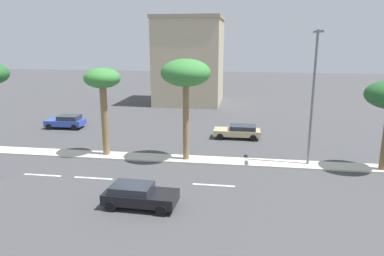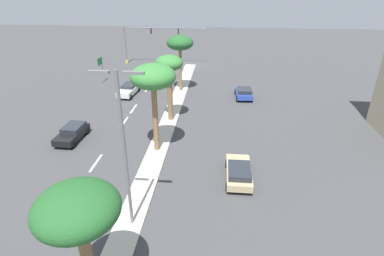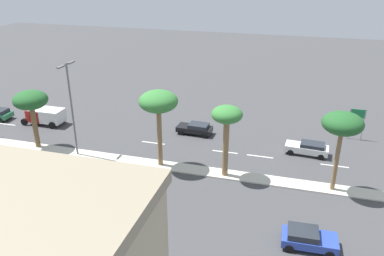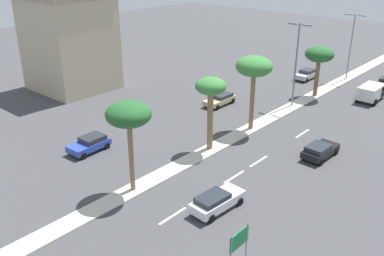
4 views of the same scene
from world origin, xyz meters
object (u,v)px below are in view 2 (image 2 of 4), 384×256
(traffic_signal_gantry, at_px, (144,40))
(palm_tree_rear, at_px, (169,67))
(palm_tree_mid, at_px, (180,44))
(palm_tree_trailing, at_px, (78,212))
(sedan_blue_outboard, at_px, (244,93))
(sedan_tan_mid, at_px, (239,172))
(sedan_black_near, at_px, (72,133))
(street_lamp_inboard, at_px, (124,142))
(palm_tree_leading, at_px, (153,79))
(directional_road_sign, at_px, (100,64))
(sedan_white_rear, at_px, (129,89))

(traffic_signal_gantry, height_order, palm_tree_rear, palm_tree_rear)
(palm_tree_mid, bearing_deg, palm_tree_trailing, 89.53)
(sedan_blue_outboard, xyz_separation_m, sedan_tan_mid, (1.43, 18.53, -0.04))
(palm_tree_rear, relative_size, sedan_black_near, 1.67)
(street_lamp_inboard, relative_size, sedan_blue_outboard, 2.45)
(palm_tree_leading, relative_size, palm_tree_trailing, 1.21)
(directional_road_sign, height_order, palm_tree_rear, palm_tree_rear)
(directional_road_sign, bearing_deg, sedan_black_near, 101.50)
(palm_tree_mid, height_order, sedan_white_rear, palm_tree_mid)
(sedan_blue_outboard, height_order, sedan_white_rear, same)
(traffic_signal_gantry, distance_m, sedan_white_rear, 17.53)
(palm_tree_leading, xyz_separation_m, street_lamp_inboard, (-0.25, 9.43, -0.83))
(traffic_signal_gantry, relative_size, directional_road_sign, 4.02)
(palm_tree_mid, bearing_deg, directional_road_sign, -13.26)
(directional_road_sign, height_order, sedan_tan_mid, directional_road_sign)
(palm_tree_rear, relative_size, palm_tree_trailing, 1.09)
(palm_tree_leading, bearing_deg, sedan_blue_outboard, -120.68)
(traffic_signal_gantry, relative_size, sedan_tan_mid, 3.33)
(palm_tree_mid, relative_size, sedan_white_rear, 1.62)
(sedan_blue_outboard, bearing_deg, sedan_tan_mid, 85.58)
(directional_road_sign, bearing_deg, palm_tree_leading, 122.09)
(palm_tree_trailing, xyz_separation_m, sedan_tan_mid, (-7.41, -10.72, -4.75))
(directional_road_sign, xyz_separation_m, sedan_black_near, (-3.72, 18.29, -2.00))
(palm_tree_rear, xyz_separation_m, street_lamp_inboard, (-0.03, 16.16, -0.06))
(traffic_signal_gantry, xyz_separation_m, palm_tree_trailing, (-8.13, 46.16, 1.14))
(palm_tree_rear, bearing_deg, directional_road_sign, -45.81)
(sedan_black_near, bearing_deg, traffic_signal_gantry, -90.50)
(traffic_signal_gantry, distance_m, directional_road_sign, 12.64)
(palm_tree_rear, xyz_separation_m, sedan_tan_mid, (-7.00, 10.68, -5.29))
(palm_tree_rear, xyz_separation_m, sedan_blue_outboard, (-8.43, -7.86, -5.25))
(palm_tree_trailing, bearing_deg, palm_tree_leading, -90.72)
(palm_tree_trailing, relative_size, sedan_tan_mid, 1.46)
(directional_road_sign, height_order, palm_tree_mid, palm_tree_mid)
(directional_road_sign, height_order, street_lamp_inboard, street_lamp_inboard)
(sedan_blue_outboard, distance_m, sedan_tan_mid, 18.59)
(palm_tree_mid, relative_size, sedan_blue_outboard, 1.84)
(palm_tree_rear, distance_m, sedan_black_near, 11.60)
(sedan_white_rear, relative_size, sedan_black_near, 1.08)
(sedan_blue_outboard, height_order, sedan_tan_mid, sedan_blue_outboard)
(sedan_white_rear, bearing_deg, sedan_blue_outboard, -179.33)
(palm_tree_rear, xyz_separation_m, sedan_black_near, (8.80, 5.41, -5.28))
(directional_road_sign, relative_size, palm_tree_mid, 0.50)
(street_lamp_inboard, xyz_separation_m, sedan_white_rear, (6.93, -23.83, -5.18))
(sedan_tan_mid, bearing_deg, palm_tree_rear, -56.75)
(palm_tree_trailing, bearing_deg, directional_road_sign, -70.54)
(street_lamp_inboard, distance_m, sedan_black_near, 14.85)
(directional_road_sign, xyz_separation_m, palm_tree_trailing, (-12.11, 34.27, 2.74))
(palm_tree_rear, height_order, sedan_white_rear, palm_tree_rear)
(street_lamp_inboard, bearing_deg, traffic_signal_gantry, -78.18)
(street_lamp_inboard, height_order, sedan_tan_mid, street_lamp_inboard)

